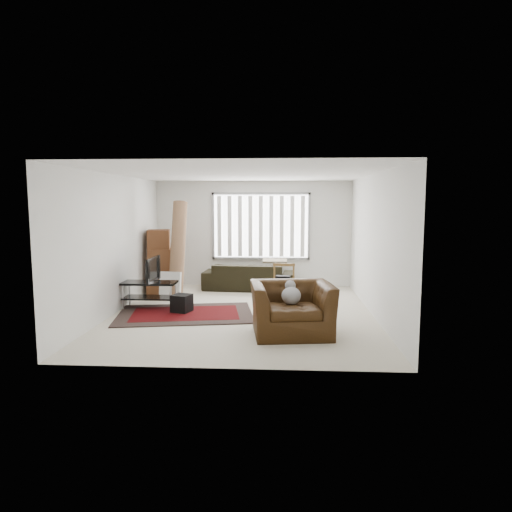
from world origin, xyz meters
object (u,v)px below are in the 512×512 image
Objects in this scene: tv_stand at (150,289)px; sofa at (249,272)px; armchair at (292,305)px; side_chair at (283,284)px; moving_boxes at (160,264)px.

sofa is at bearing 48.59° from tv_stand.
sofa is at bearing 97.13° from armchair.
tv_stand is 1.22× the size of side_chair.
moving_boxes reaches higher than sofa.
sofa is at bearing 119.56° from side_chair.
tv_stand is at bearing 52.53° from sofa.
sofa is (1.88, 2.13, 0.03)m from tv_stand.
side_chair is 0.62× the size of armchair.
armchair reaches higher than side_chair.
tv_stand is at bearing 142.13° from armchair.
armchair is (3.07, -3.23, -0.22)m from moving_boxes.
side_chair is (2.73, 0.21, 0.10)m from tv_stand.
side_chair reaches higher than sofa.
armchair reaches higher than sofa.
tv_stand is at bearing -169.96° from side_chair.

